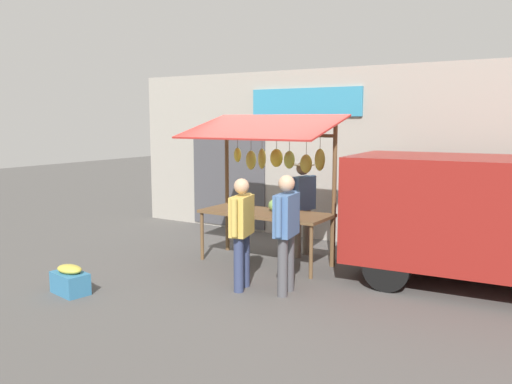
{
  "coord_description": "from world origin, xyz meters",
  "views": [
    {
      "loc": [
        -4.38,
        7.38,
        2.41
      ],
      "look_at": [
        0.0,
        0.3,
        1.25
      ],
      "focal_mm": 36.54,
      "sensor_mm": 36.0,
      "label": 1
    }
  ],
  "objects": [
    {
      "name": "ground_plane",
      "position": [
        0.0,
        0.0,
        0.0
      ],
      "size": [
        40.0,
        40.0,
        0.0
      ],
      "primitive_type": "plane",
      "color": "#514F4C"
    },
    {
      "name": "street_backdrop",
      "position": [
        0.05,
        -2.2,
        1.7
      ],
      "size": [
        9.0,
        0.3,
        3.4
      ],
      "color": "#9E998E",
      "rests_on": "ground"
    },
    {
      "name": "market_stall",
      "position": [
        -0.01,
        -0.06,
        1.55
      ],
      "size": [
        2.5,
        1.46,
        2.5
      ],
      "color": "brown",
      "rests_on": "ground"
    },
    {
      "name": "vendor_with_sunhat",
      "position": [
        -0.31,
        -0.75,
        1.0
      ],
      "size": [
        0.43,
        0.7,
        1.68
      ],
      "rotation": [
        0.0,
        0.0,
        1.37
      ],
      "color": "#726656",
      "rests_on": "ground"
    },
    {
      "name": "shopper_with_ponytail",
      "position": [
        -1.04,
        1.19,
        0.97
      ],
      "size": [
        0.29,
        0.7,
        1.66
      ],
      "rotation": [
        0.0,
        0.0,
        -1.42
      ],
      "color": "#4C4C51",
      "rests_on": "ground"
    },
    {
      "name": "shopper_with_shopping_bag",
      "position": [
        -0.42,
        1.36,
        0.92
      ],
      "size": [
        0.32,
        0.67,
        1.6
      ],
      "rotation": [
        0.0,
        0.0,
        -1.34
      ],
      "color": "navy",
      "rests_on": "ground"
    },
    {
      "name": "parked_van",
      "position": [
        -3.48,
        -0.57,
        1.12
      ],
      "size": [
        4.51,
        2.14,
        1.88
      ],
      "rotation": [
        0.0,
        0.0,
        0.07
      ],
      "color": "maroon",
      "rests_on": "ground"
    },
    {
      "name": "produce_crate_near",
      "position": [
        1.51,
        2.78,
        0.19
      ],
      "size": [
        0.6,
        0.43,
        0.41
      ],
      "color": "teal",
      "rests_on": "ground"
    }
  ]
}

